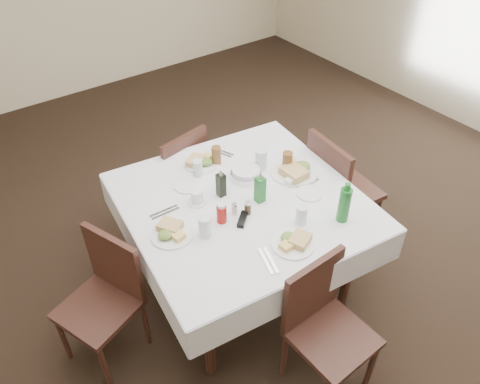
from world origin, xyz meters
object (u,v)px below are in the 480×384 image
(water_w, at_px, (205,227))
(water_n, at_px, (198,168))
(chair_south, at_px, (323,320))
(ketchup_bottle, at_px, (222,213))
(oil_cruet_green, at_px, (260,189))
(bread_basket, at_px, (246,173))
(dining_table, at_px, (242,209))
(chair_west, at_px, (107,291))
(water_s, at_px, (302,215))
(green_bottle, at_px, (344,204))
(chair_east, at_px, (336,185))
(chair_north, at_px, (178,173))
(oil_cruet_dark, at_px, (221,184))
(water_e, at_px, (261,160))
(coffee_mug, at_px, (197,197))

(water_w, bearing_deg, water_n, 61.84)
(chair_south, xyz_separation_m, ketchup_bottle, (-0.16, 0.70, 0.34))
(oil_cruet_green, bearing_deg, bread_basket, 72.83)
(dining_table, height_order, chair_west, chair_west)
(ketchup_bottle, bearing_deg, water_s, -37.98)
(dining_table, distance_m, water_s, 0.41)
(water_w, xyz_separation_m, green_bottle, (0.70, -0.35, 0.05))
(chair_south, xyz_separation_m, chair_east, (0.84, 0.74, 0.04))
(chair_north, height_order, oil_cruet_green, oil_cruet_green)
(chair_west, bearing_deg, green_bottle, -24.34)
(oil_cruet_dark, bearing_deg, dining_table, -55.49)
(oil_cruet_dark, bearing_deg, chair_north, 84.08)
(water_s, xyz_separation_m, ketchup_bottle, (-0.35, 0.28, -0.00))
(dining_table, bearing_deg, water_e, 32.69)
(dining_table, relative_size, oil_cruet_green, 7.02)
(chair_south, bearing_deg, water_w, 114.64)
(oil_cruet_dark, bearing_deg, water_w, -138.68)
(chair_north, xyz_separation_m, bread_basket, (0.16, -0.63, 0.31))
(dining_table, distance_m, ketchup_bottle, 0.26)
(water_n, bearing_deg, chair_north, 79.75)
(chair_south, xyz_separation_m, oil_cruet_dark, (-0.03, 0.89, 0.37))
(water_s, height_order, ketchup_bottle, ketchup_bottle)
(oil_cruet_dark, bearing_deg, water_n, 91.61)
(water_n, height_order, water_e, water_e)
(dining_table, distance_m, water_n, 0.40)
(water_s, height_order, green_bottle, green_bottle)
(chair_north, bearing_deg, bread_basket, -75.93)
(chair_south, distance_m, chair_west, 1.21)
(water_s, bearing_deg, oil_cruet_green, 103.13)
(dining_table, height_order, coffee_mug, coffee_mug)
(chair_south, relative_size, coffee_mug, 7.15)
(chair_east, height_order, bread_basket, chair_east)
(water_n, distance_m, ketchup_bottle, 0.46)
(water_w, xyz_separation_m, coffee_mug, (0.12, 0.27, -0.03))
(dining_table, distance_m, green_bottle, 0.62)
(water_s, xyz_separation_m, water_e, (0.14, 0.54, 0.01))
(chair_north, distance_m, oil_cruet_dark, 0.77)
(ketchup_bottle, bearing_deg, coffee_mug, 95.50)
(chair_west, height_order, ketchup_bottle, ketchup_bottle)
(dining_table, xyz_separation_m, chair_north, (-0.01, 0.79, -0.20))
(water_w, height_order, oil_cruet_green, oil_cruet_green)
(chair_south, bearing_deg, chair_west, 134.41)
(bread_basket, bearing_deg, water_n, 139.96)
(chair_east, bearing_deg, coffee_mug, 170.02)
(water_w, bearing_deg, bread_basket, 30.29)
(water_s, bearing_deg, chair_south, -114.34)
(chair_south, relative_size, water_s, 6.95)
(chair_south, xyz_separation_m, water_e, (0.33, 0.96, 0.36))
(water_e, bearing_deg, chair_west, -175.31)
(oil_cruet_dark, relative_size, coffee_mug, 1.68)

